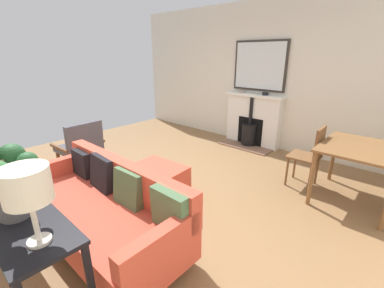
{
  "coord_description": "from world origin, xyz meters",
  "views": [
    {
      "loc": [
        2.08,
        2.65,
        1.83
      ],
      "look_at": [
        -0.53,
        0.29,
        0.59
      ],
      "focal_mm": 24.01,
      "sensor_mm": 36.0,
      "label": 1
    }
  ],
  "objects_px": {
    "mantel_bowl_far": "(265,94)",
    "dining_chair_near_fireplace": "(311,152)",
    "armchair_accent": "(81,144)",
    "book_stack": "(3,192)",
    "mantel_bowl_near": "(241,91)",
    "console_table": "(12,212)",
    "fireplace": "(252,123)",
    "potted_plant": "(3,171)",
    "ottoman": "(159,177)",
    "dining_table": "(361,154)",
    "table_lamp_far_end": "(27,187)",
    "sofa": "(103,208)"
  },
  "relations": [
    {
      "from": "mantel_bowl_far",
      "to": "dining_chair_near_fireplace",
      "type": "distance_m",
      "value": 1.8
    },
    {
      "from": "armchair_accent",
      "to": "book_stack",
      "type": "xyz_separation_m",
      "value": [
        1.38,
        1.63,
        0.33
      ]
    },
    {
      "from": "mantel_bowl_near",
      "to": "console_table",
      "type": "relative_size",
      "value": 0.09
    },
    {
      "from": "console_table",
      "to": "fireplace",
      "type": "bearing_deg",
      "value": -175.47
    },
    {
      "from": "dining_chair_near_fireplace",
      "to": "potted_plant",
      "type": "bearing_deg",
      "value": -16.42
    },
    {
      "from": "ottoman",
      "to": "mantel_bowl_far",
      "type": "bearing_deg",
      "value": 177.31
    },
    {
      "from": "dining_table",
      "to": "mantel_bowl_near",
      "type": "bearing_deg",
      "value": -114.42
    },
    {
      "from": "fireplace",
      "to": "table_lamp_far_end",
      "type": "height_order",
      "value": "table_lamp_far_end"
    },
    {
      "from": "mantel_bowl_far",
      "to": "table_lamp_far_end",
      "type": "bearing_deg",
      "value": 9.93
    },
    {
      "from": "console_table",
      "to": "dining_chair_near_fireplace",
      "type": "height_order",
      "value": "dining_chair_near_fireplace"
    },
    {
      "from": "mantel_bowl_near",
      "to": "armchair_accent",
      "type": "bearing_deg",
      "value": -21.07
    },
    {
      "from": "dining_table",
      "to": "dining_chair_near_fireplace",
      "type": "xyz_separation_m",
      "value": [
        -0.0,
        -0.57,
        -0.13
      ]
    },
    {
      "from": "ottoman",
      "to": "dining_table",
      "type": "height_order",
      "value": "dining_table"
    },
    {
      "from": "sofa",
      "to": "book_stack",
      "type": "xyz_separation_m",
      "value": [
        0.74,
        -0.18,
        0.43
      ]
    },
    {
      "from": "fireplace",
      "to": "potted_plant",
      "type": "height_order",
      "value": "potted_plant"
    },
    {
      "from": "table_lamp_far_end",
      "to": "potted_plant",
      "type": "distance_m",
      "value": 0.42
    },
    {
      "from": "sofa",
      "to": "armchair_accent",
      "type": "relative_size",
      "value": 2.55
    },
    {
      "from": "console_table",
      "to": "table_lamp_far_end",
      "type": "xyz_separation_m",
      "value": [
        -0.0,
        0.64,
        0.46
      ]
    },
    {
      "from": "table_lamp_far_end",
      "to": "dining_chair_near_fireplace",
      "type": "bearing_deg",
      "value": 170.38
    },
    {
      "from": "fireplace",
      "to": "book_stack",
      "type": "height_order",
      "value": "fireplace"
    },
    {
      "from": "dining_table",
      "to": "dining_chair_near_fireplace",
      "type": "relative_size",
      "value": 1.14
    },
    {
      "from": "mantel_bowl_near",
      "to": "ottoman",
      "type": "height_order",
      "value": "mantel_bowl_near"
    },
    {
      "from": "fireplace",
      "to": "mantel_bowl_near",
      "type": "distance_m",
      "value": 0.69
    },
    {
      "from": "fireplace",
      "to": "dining_table",
      "type": "bearing_deg",
      "value": 62.79
    },
    {
      "from": "mantel_bowl_near",
      "to": "mantel_bowl_far",
      "type": "height_order",
      "value": "mantel_bowl_far"
    },
    {
      "from": "armchair_accent",
      "to": "dining_chair_near_fireplace",
      "type": "height_order",
      "value": "dining_chair_near_fireplace"
    },
    {
      "from": "sofa",
      "to": "book_stack",
      "type": "distance_m",
      "value": 0.87
    },
    {
      "from": "table_lamp_far_end",
      "to": "fireplace",
      "type": "bearing_deg",
      "value": -167.22
    },
    {
      "from": "console_table",
      "to": "dining_table",
      "type": "relative_size",
      "value": 1.66
    },
    {
      "from": "table_lamp_far_end",
      "to": "dining_chair_near_fireplace",
      "type": "xyz_separation_m",
      "value": [
        -3.26,
        0.55,
        -0.59
      ]
    },
    {
      "from": "ottoman",
      "to": "armchair_accent",
      "type": "bearing_deg",
      "value": -78.74
    },
    {
      "from": "table_lamp_far_end",
      "to": "sofa",
      "type": "bearing_deg",
      "value": -139.25
    },
    {
      "from": "book_stack",
      "to": "dining_chair_near_fireplace",
      "type": "relative_size",
      "value": 0.31
    },
    {
      "from": "potted_plant",
      "to": "dining_chair_near_fireplace",
      "type": "xyz_separation_m",
      "value": [
        -3.28,
        0.97,
        -0.57
      ]
    },
    {
      "from": "mantel_bowl_far",
      "to": "console_table",
      "type": "xyz_separation_m",
      "value": [
        4.36,
        0.12,
        -0.43
      ]
    },
    {
      "from": "sofa",
      "to": "dining_chair_near_fireplace",
      "type": "relative_size",
      "value": 2.29
    },
    {
      "from": "sofa",
      "to": "potted_plant",
      "type": "xyz_separation_m",
      "value": [
        0.76,
        0.22,
        0.76
      ]
    },
    {
      "from": "ottoman",
      "to": "table_lamp_far_end",
      "type": "xyz_separation_m",
      "value": [
        1.7,
        0.89,
        0.88
      ]
    },
    {
      "from": "mantel_bowl_far",
      "to": "table_lamp_far_end",
      "type": "xyz_separation_m",
      "value": [
        4.36,
        0.76,
        0.02
      ]
    },
    {
      "from": "armchair_accent",
      "to": "dining_chair_near_fireplace",
      "type": "relative_size",
      "value": 0.9
    },
    {
      "from": "potted_plant",
      "to": "dining_chair_near_fireplace",
      "type": "bearing_deg",
      "value": 163.58
    },
    {
      "from": "ottoman",
      "to": "fireplace",
      "type": "bearing_deg",
      "value": -177.9
    },
    {
      "from": "table_lamp_far_end",
      "to": "mantel_bowl_near",
      "type": "bearing_deg",
      "value": -163.4
    },
    {
      "from": "book_stack",
      "to": "armchair_accent",
      "type": "bearing_deg",
      "value": -130.3
    },
    {
      "from": "console_table",
      "to": "ottoman",
      "type": "bearing_deg",
      "value": -171.72
    },
    {
      "from": "mantel_bowl_near",
      "to": "sofa",
      "type": "bearing_deg",
      "value": 10.36
    },
    {
      "from": "mantel_bowl_far",
      "to": "console_table",
      "type": "height_order",
      "value": "mantel_bowl_far"
    },
    {
      "from": "console_table",
      "to": "dining_chair_near_fireplace",
      "type": "distance_m",
      "value": 3.48
    },
    {
      "from": "mantel_bowl_near",
      "to": "ottoman",
      "type": "xyz_separation_m",
      "value": [
        2.66,
        0.41,
        -0.85
      ]
    },
    {
      "from": "fireplace",
      "to": "table_lamp_far_end",
      "type": "xyz_separation_m",
      "value": [
        4.34,
        0.99,
        0.64
      ]
    }
  ]
}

